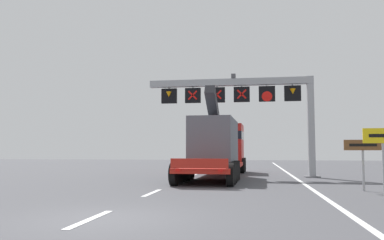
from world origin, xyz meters
TOP-DOWN VIEW (x-y plane):
  - ground at (0.00, 0.00)m, footprint 112.00×112.00m
  - lane_markings at (-0.29, 26.57)m, footprint 0.20×67.73m
  - edge_line_right at (6.20, 12.00)m, footprint 0.20×63.00m
  - overhead_lane_gantry at (3.36, 15.94)m, footprint 10.90×0.90m
  - heavy_haul_truck_red at (1.49, 16.39)m, footprint 3.34×14.12m
  - exit_sign_yellow at (8.28, 5.41)m, footprint 1.39×0.15m
  - tourist_info_sign_brown at (8.25, 7.93)m, footprint 1.53×0.15m

SIDE VIEW (x-z plane):
  - ground at x=0.00m, z-range 0.00..0.00m
  - edge_line_right at x=6.20m, z-range 0.00..0.01m
  - lane_markings at x=-0.29m, z-range 0.00..0.01m
  - tourist_info_sign_brown at x=8.25m, z-range 0.56..2.70m
  - exit_sign_yellow at x=8.28m, z-range 0.63..3.12m
  - heavy_haul_truck_red at x=1.49m, z-range -0.66..4.64m
  - overhead_lane_gantry at x=3.36m, z-range 1.82..8.49m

